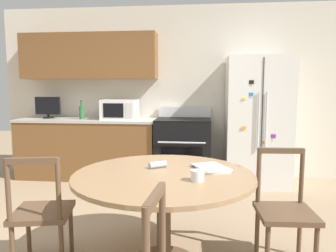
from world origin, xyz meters
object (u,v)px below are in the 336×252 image
Objects in this scene: counter_bottle at (82,112)px; dining_chair_left at (42,213)px; refrigerator at (257,121)px; dining_chair_right at (285,211)px; microwave at (120,109)px; countertop_tv at (48,107)px; oven_range at (183,149)px; candle_glass at (197,176)px.

counter_bottle is 2.57m from dining_chair_left.
dining_chair_right is (-0.12, -2.17, -0.46)m from refrigerator.
dining_chair_right is 1.87m from dining_chair_left.
dining_chair_right is (1.88, -2.24, -0.61)m from microwave.
counter_bottle is 0.31× the size of dining_chair_left.
counter_bottle is 0.31× the size of dining_chair_right.
countertop_tv is (-1.14, 0.03, 0.03)m from microwave.
microwave is 0.57m from counter_bottle.
counter_bottle is (-1.52, -0.02, 0.54)m from oven_range.
refrigerator is at bearing -1.97° from microwave.
dining_chair_right is (3.02, -2.28, -0.64)m from countertop_tv.
refrigerator reaches higher than countertop_tv.
microwave is (-2.00, 0.07, 0.15)m from refrigerator.
countertop_tv is 0.43× the size of dining_chair_left.
countertop_tv is (-3.14, 0.10, 0.18)m from refrigerator.
refrigerator is at bearing -2.27° from oven_range.
dining_chair_right is (2.44, -2.19, -0.57)m from counter_bottle.
dining_chair_left is 1.23m from candle_glass.
refrigerator is 1.99× the size of dining_chair_right.
candle_glass is (1.77, -2.47, -0.24)m from counter_bottle.
countertop_tv reaches higher than counter_bottle.
microwave reaches higher than dining_chair_right.
refrigerator is 1.99× the size of dining_chair_left.
candle_glass is at bearing -84.13° from oven_range.
counter_bottle is at bearing -44.92° from dining_chair_right.
dining_chair_right is 9.52× the size of candle_glass.
countertop_tv reaches higher than oven_range.
countertop_tv is 0.43× the size of dining_chair_right.
counter_bottle reaches higher than oven_range.
candle_glass is (1.21, -2.51, -0.28)m from microwave.
candle_glass is (2.34, -2.55, -0.31)m from countertop_tv.
countertop_tv is at bearing 178.25° from microwave.
dining_chair_left is 9.52× the size of candle_glass.
counter_bottle is 3.05m from candle_glass.
refrigerator is 2.57m from candle_glass.
microwave is at bearing -53.11° from dining_chair_right.
microwave is 2.99m from dining_chair_right.
refrigerator is 2.23m from dining_chair_right.
counter_bottle reaches higher than candle_glass.
oven_range is (-1.05, 0.04, -0.43)m from refrigerator.
microwave reaches higher than counter_bottle.
dining_chair_left is at bearing 4.42° from dining_chair_right.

